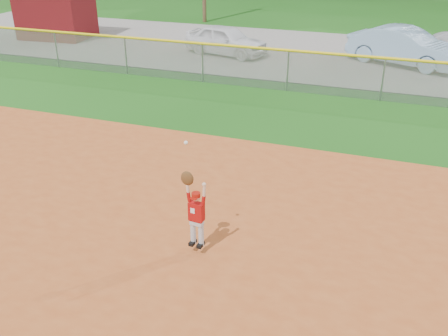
{
  "coord_description": "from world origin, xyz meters",
  "views": [
    {
      "loc": [
        3.77,
        -7.55,
        5.67
      ],
      "look_at": [
        0.7,
        1.09,
        1.1
      ],
      "focal_mm": 40.0,
      "sensor_mm": 36.0,
      "label": 1
    }
  ],
  "objects_px": {
    "ballplayer": "(195,210)",
    "car_white_a": "(226,40)",
    "car_blue": "(405,47)",
    "utility_shed": "(55,9)"
  },
  "relations": [
    {
      "from": "ballplayer",
      "to": "car_white_a",
      "type": "bearing_deg",
      "value": 107.25
    },
    {
      "from": "car_blue",
      "to": "ballplayer",
      "type": "xyz_separation_m",
      "value": [
        -3.23,
        -15.62,
        0.13
      ]
    },
    {
      "from": "car_blue",
      "to": "ballplayer",
      "type": "height_order",
      "value": "ballplayer"
    },
    {
      "from": "car_white_a",
      "to": "ballplayer",
      "type": "relative_size",
      "value": 1.88
    },
    {
      "from": "ballplayer",
      "to": "car_blue",
      "type": "bearing_deg",
      "value": 78.33
    },
    {
      "from": "utility_shed",
      "to": "ballplayer",
      "type": "distance_m",
      "value": 21.07
    },
    {
      "from": "car_white_a",
      "to": "car_blue",
      "type": "distance_m",
      "value": 7.87
    },
    {
      "from": "car_white_a",
      "to": "car_blue",
      "type": "bearing_deg",
      "value": -70.87
    },
    {
      "from": "car_white_a",
      "to": "utility_shed",
      "type": "relative_size",
      "value": 0.96
    },
    {
      "from": "ballplayer",
      "to": "utility_shed",
      "type": "bearing_deg",
      "value": 132.84
    }
  ]
}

